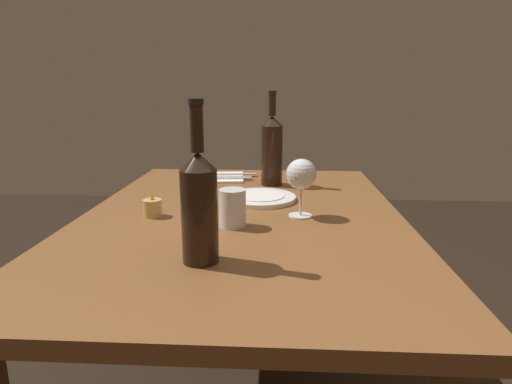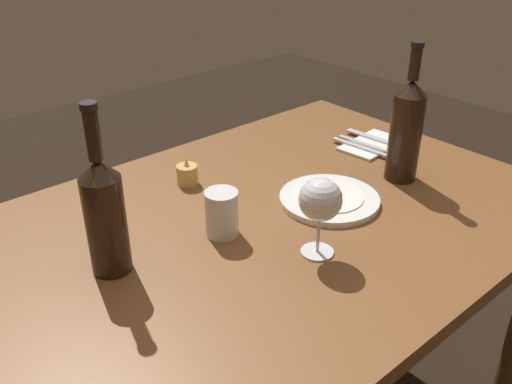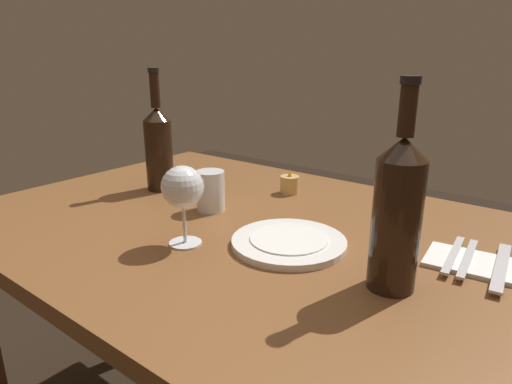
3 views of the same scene
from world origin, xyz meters
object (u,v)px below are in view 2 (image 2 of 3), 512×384
object	(u,v)px
wine_glass_left	(320,202)
water_tumbler	(222,215)
dinner_plate	(329,199)
wine_bottle_second	(406,128)
wine_bottle	(105,213)
votive_candle	(187,175)
folded_napkin	(372,144)
table_knife	(379,140)
fork_inner	(366,145)
fork_outer	(361,147)

from	to	relation	value
wine_glass_left	water_tumbler	world-z (taller)	wine_glass_left
water_tumbler	dinner_plate	size ratio (longest dim) A/B	0.43
wine_bottle_second	dinner_plate	bearing A→B (deg)	171.57
wine_bottle	votive_candle	distance (m)	0.38
wine_bottle	water_tumbler	bearing A→B (deg)	-10.01
folded_napkin	water_tumbler	bearing A→B (deg)	-172.38
wine_glass_left	folded_napkin	distance (m)	0.57
wine_bottle	votive_candle	world-z (taller)	wine_bottle
wine_bottle	water_tumbler	distance (m)	0.25
table_knife	water_tumbler	bearing A→B (deg)	-172.74
fork_inner	dinner_plate	bearing A→B (deg)	-155.68
water_tumbler	fork_inner	distance (m)	0.58
wine_bottle_second	water_tumbler	size ratio (longest dim) A/B	3.44
fork_inner	wine_bottle_second	bearing A→B (deg)	-115.02
votive_candle	folded_napkin	bearing A→B (deg)	-16.45
wine_glass_left	fork_outer	world-z (taller)	wine_glass_left
fork_inner	wine_glass_left	bearing A→B (deg)	-151.28
folded_napkin	fork_outer	xyz separation A→B (m)	(-0.05, 0.00, 0.01)
wine_bottle	table_knife	xyz separation A→B (m)	(0.86, 0.04, -0.11)
fork_outer	fork_inner	bearing A→B (deg)	0.00
folded_napkin	wine_glass_left	bearing A→B (deg)	-152.51
dinner_plate	folded_napkin	distance (m)	0.35
wine_glass_left	table_knife	distance (m)	0.60
dinner_plate	folded_napkin	size ratio (longest dim) A/B	1.15
dinner_plate	folded_napkin	xyz separation A→B (m)	(0.33, 0.14, -0.00)
votive_candle	water_tumbler	bearing A→B (deg)	-107.93
wine_bottle_second	water_tumbler	xyz separation A→B (m)	(-0.49, 0.09, -0.09)
wine_bottle_second	fork_outer	world-z (taller)	wine_bottle_second
dinner_plate	wine_glass_left	bearing A→B (deg)	-144.30
wine_glass_left	votive_candle	world-z (taller)	wine_glass_left
fork_outer	table_knife	distance (m)	0.08
fork_inner	fork_outer	distance (m)	0.02
table_knife	wine_glass_left	bearing A→B (deg)	-153.87
wine_bottle	votive_candle	size ratio (longest dim) A/B	4.94
wine_bottle_second	water_tumbler	world-z (taller)	wine_bottle_second
fork_inner	table_knife	world-z (taller)	same
dinner_plate	votive_candle	bearing A→B (deg)	123.61
wine_bottle	fork_outer	world-z (taller)	wine_bottle
votive_candle	dinner_plate	distance (m)	0.35
water_tumbler	fork_inner	world-z (taller)	water_tumbler
wine_bottle	water_tumbler	xyz separation A→B (m)	(0.23, -0.04, -0.08)
wine_glass_left	fork_outer	bearing A→B (deg)	30.05
wine_glass_left	fork_inner	world-z (taller)	wine_glass_left
fork_outer	table_knife	bearing A→B (deg)	0.00
dinner_plate	folded_napkin	world-z (taller)	dinner_plate
wine_bottle	wine_bottle_second	size ratio (longest dim) A/B	0.98
wine_glass_left	folded_napkin	size ratio (longest dim) A/B	0.81
wine_glass_left	votive_candle	distance (m)	0.42
dinner_plate	fork_outer	xyz separation A→B (m)	(0.28, 0.14, 0.00)
votive_candle	wine_glass_left	bearing A→B (deg)	-86.80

